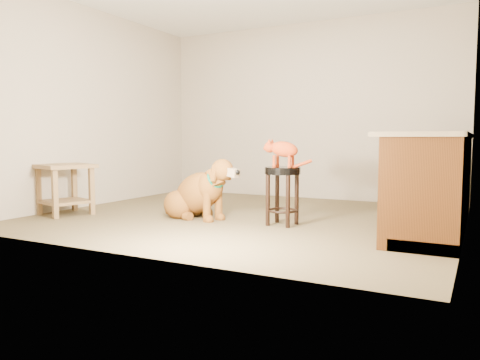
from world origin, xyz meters
The scene contains 8 objects.
floor centered at (0.00, 0.00, 0.00)m, with size 4.50×4.00×0.01m, color brown.
room_shell centered at (0.00, 0.00, 1.68)m, with size 4.54×4.04×2.62m.
cabinet_run centered at (1.94, 0.30, 0.44)m, with size 0.70×2.56×0.94m.
padded_stool centered at (0.56, -0.28, 0.42)m, with size 0.37×0.37×0.60m.
wood_stool centered at (1.67, 1.70, 0.42)m, with size 0.54×0.54×0.80m.
side_table centered at (-1.96, -0.82, 0.39)m, with size 0.71×0.71×0.59m.
golden_retriever centered at (-0.42, -0.34, 0.27)m, with size 1.11×0.62×0.72m.
tabby_kitten centered at (0.55, -0.28, 0.77)m, with size 0.52×0.18×0.32m.
Camera 1 is at (2.38, -4.70, 0.88)m, focal length 35.00 mm.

